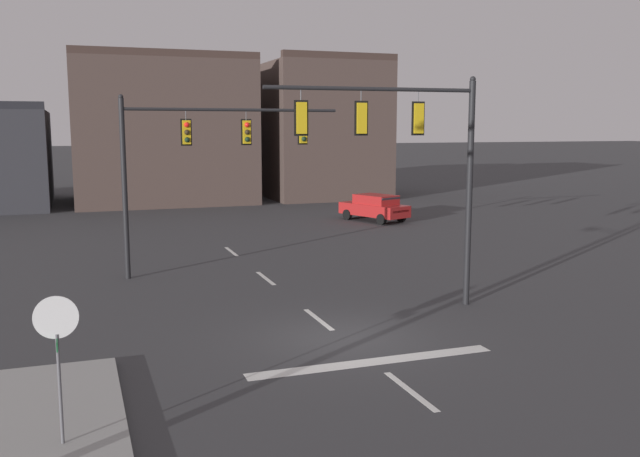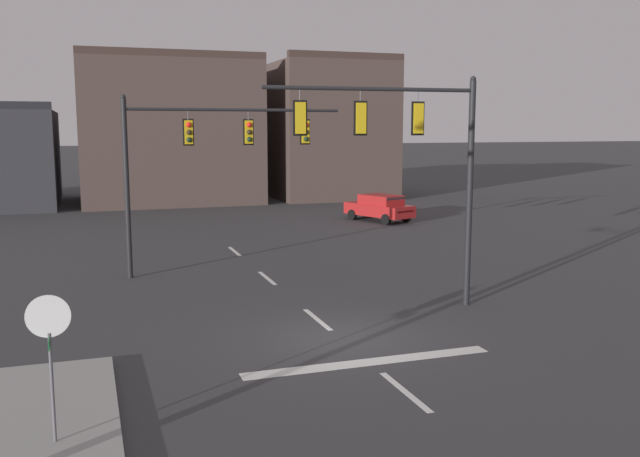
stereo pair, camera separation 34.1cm
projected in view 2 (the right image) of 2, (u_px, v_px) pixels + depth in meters
name	position (u px, v px, depth m)	size (l,w,h in m)	color
ground_plane	(341.00, 339.00, 18.80)	(400.00, 400.00, 0.00)	#353538
stop_bar_paint	(369.00, 362.00, 16.93)	(6.40, 0.50, 0.01)	silver
lane_centreline	(317.00, 319.00, 20.68)	(0.16, 26.40, 0.01)	silver
signal_mast_near_side	(409.00, 147.00, 21.06)	(6.76, 0.52, 7.25)	black
signal_mast_far_side	(200.00, 149.00, 26.61)	(8.58, 0.48, 6.88)	black
stop_sign	(49.00, 333.00, 12.06)	(0.76, 0.64, 2.83)	#56565B
car_lot_nearside	(380.00, 207.00, 41.97)	(3.29, 4.75, 1.61)	#A81E1E
building_row	(158.00, 139.00, 52.83)	(36.51, 13.19, 11.15)	#2D2D33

